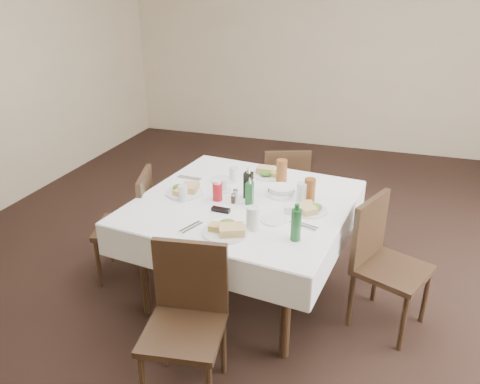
{
  "coord_description": "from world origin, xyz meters",
  "views": [
    {
      "loc": [
        0.68,
        -3.01,
        2.14
      ],
      "look_at": [
        -0.25,
        -0.17,
        0.8
      ],
      "focal_mm": 35.0,
      "sensor_mm": 36.0,
      "label": 1
    }
  ],
  "objects": [
    {
      "name": "side_plate_a",
      "position": [
        -0.47,
        0.07,
        0.77
      ],
      "size": [
        0.18,
        0.18,
        0.01
      ],
      "color": "white",
      "rests_on": "dining_table"
    },
    {
      "name": "pepper_shaker",
      "position": [
        -0.26,
        -0.28,
        0.8
      ],
      "size": [
        0.03,
        0.03,
        0.07
      ],
      "color": "#39261F",
      "rests_on": "dining_table"
    },
    {
      "name": "water_w",
      "position": [
        -0.6,
        -0.35,
        0.82
      ],
      "size": [
        0.06,
        0.06,
        0.11
      ],
      "color": "silver",
      "rests_on": "dining_table"
    },
    {
      "name": "oil_cruet_dark",
      "position": [
        -0.19,
        -0.16,
        0.86
      ],
      "size": [
        0.06,
        0.06,
        0.24
      ],
      "color": "black",
      "rests_on": "dining_table"
    },
    {
      "name": "room_shell",
      "position": [
        0.0,
        0.0,
        1.71
      ],
      "size": [
        6.04,
        7.04,
        2.8
      ],
      "color": "#C6B495",
      "rests_on": "ground"
    },
    {
      "name": "chair_south",
      "position": [
        -0.24,
        -1.14,
        0.5
      ],
      "size": [
        0.47,
        0.47,
        0.88
      ],
      "color": "black",
      "rests_on": "ground"
    },
    {
      "name": "coffee_mug",
      "position": [
        -0.4,
        -0.1,
        0.8
      ],
      "size": [
        0.13,
        0.13,
        0.09
      ],
      "color": "white",
      "rests_on": "dining_table"
    },
    {
      "name": "cutlery_s",
      "position": [
        -0.39,
        -0.69,
        0.77
      ],
      "size": [
        0.1,
        0.18,
        0.01
      ],
      "color": "silver",
      "rests_on": "dining_table"
    },
    {
      "name": "chair_north",
      "position": [
        -0.13,
        0.77,
        0.48
      ],
      "size": [
        0.51,
        0.51,
        0.84
      ],
      "color": "black",
      "rests_on": "ground"
    },
    {
      "name": "cutlery_w",
      "position": [
        -0.72,
        0.03,
        0.77
      ],
      "size": [
        0.2,
        0.06,
        0.01
      ],
      "color": "silver",
      "rests_on": "dining_table"
    },
    {
      "name": "meal_south",
      "position": [
        -0.16,
        -0.69,
        0.79
      ],
      "size": [
        0.29,
        0.29,
        0.06
      ],
      "color": "white",
      "rests_on": "dining_table"
    },
    {
      "name": "oil_cruet_green",
      "position": [
        -0.15,
        -0.26,
        0.85
      ],
      "size": [
        0.05,
        0.05,
        0.2
      ],
      "color": "#1D5928",
      "rests_on": "dining_table"
    },
    {
      "name": "iced_tea_a",
      "position": [
        -0.04,
        0.21,
        0.85
      ],
      "size": [
        0.08,
        0.08,
        0.17
      ],
      "color": "brown",
      "rests_on": "dining_table"
    },
    {
      "name": "cutlery_n",
      "position": [
        -0.06,
        0.32,
        0.77
      ],
      "size": [
        0.08,
        0.18,
        0.01
      ],
      "color": "silver",
      "rests_on": "dining_table"
    },
    {
      "name": "chair_west",
      "position": [
        -1.07,
        -0.24,
        0.49
      ],
      "size": [
        0.51,
        0.51,
        0.87
      ],
      "color": "black",
      "rests_on": "ground"
    },
    {
      "name": "sunglasses",
      "position": [
        -0.3,
        -0.43,
        0.78
      ],
      "size": [
        0.13,
        0.05,
        0.03
      ],
      "color": "black",
      "rests_on": "dining_table"
    },
    {
      "name": "dining_table",
      "position": [
        -0.21,
        -0.21,
        0.69
      ],
      "size": [
        1.57,
        1.57,
        0.76
      ],
      "color": "black",
      "rests_on": "ground"
    },
    {
      "name": "bread_basket",
      "position": [
        0.02,
        -0.05,
        0.79
      ],
      "size": [
        0.19,
        0.19,
        0.06
      ],
      "color": "silver",
      "rests_on": "dining_table"
    },
    {
      "name": "salt_shaker",
      "position": [
        -0.26,
        -0.23,
        0.8
      ],
      "size": [
        0.03,
        0.03,
        0.08
      ],
      "color": "white",
      "rests_on": "dining_table"
    },
    {
      "name": "iced_tea_b",
      "position": [
        0.23,
        -0.08,
        0.84
      ],
      "size": [
        0.08,
        0.08,
        0.16
      ],
      "color": "brown",
      "rests_on": "dining_table"
    },
    {
      "name": "ketchup_bottle",
      "position": [
        -0.38,
        -0.26,
        0.83
      ],
      "size": [
        0.07,
        0.07,
        0.15
      ],
      "color": "red",
      "rests_on": "dining_table"
    },
    {
      "name": "meal_east",
      "position": [
        0.26,
        -0.25,
        0.78
      ],
      "size": [
        0.24,
        0.24,
        0.05
      ],
      "color": "white",
      "rests_on": "dining_table"
    },
    {
      "name": "side_plate_b",
      "position": [
        0.07,
        -0.44,
        0.77
      ],
      "size": [
        0.17,
        0.17,
        0.01
      ],
      "color": "white",
      "rests_on": "dining_table"
    },
    {
      "name": "water_n",
      "position": [
        -0.38,
        0.08,
        0.82
      ],
      "size": [
        0.06,
        0.06,
        0.12
      ],
      "color": "silver",
      "rests_on": "dining_table"
    },
    {
      "name": "ground_plane",
      "position": [
        0.0,
        0.0,
        0.0
      ],
      "size": [
        7.0,
        7.0,
        0.0
      ],
      "primitive_type": "plane",
      "color": "black"
    },
    {
      "name": "chair_east",
      "position": [
        0.75,
        -0.22,
        0.51
      ],
      "size": [
        0.55,
        0.55,
        0.89
      ],
      "color": "black",
      "rests_on": "ground"
    },
    {
      "name": "meal_west",
      "position": [
        -0.64,
        -0.23,
        0.78
      ],
      "size": [
        0.27,
        0.27,
        0.06
      ],
      "color": "white",
      "rests_on": "dining_table"
    },
    {
      "name": "sugar_caddy",
      "position": [
        0.15,
        -0.3,
        0.79
      ],
      "size": [
        0.11,
        0.08,
        0.05
      ],
      "color": "white",
      "rests_on": "dining_table"
    },
    {
      "name": "green_bottle",
      "position": [
        0.25,
        -0.64,
        0.86
      ],
      "size": [
        0.06,
        0.06,
        0.23
      ],
      "color": "#1D5928",
      "rests_on": "dining_table"
    },
    {
      "name": "cutlery_e",
      "position": [
        0.26,
        -0.45,
        0.77
      ],
      "size": [
        0.19,
        0.1,
        0.01
      ],
      "color": "silver",
      "rests_on": "dining_table"
    },
    {
      "name": "meal_north",
      "position": [
        -0.17,
        0.28,
        0.78
      ],
      "size": [
        0.26,
        0.26,
        0.06
      ],
      "color": "white",
      "rests_on": "dining_table"
    },
    {
      "name": "water_s",
      "position": [
        -0.03,
        -0.59,
        0.84
      ],
      "size": [
        0.08,
        0.08,
        0.15
      ],
      "color": "silver",
      "rests_on": "dining_table"
    },
    {
      "name": "water_e",
      "position": [
        0.18,
        -0.1,
        0.83
      ],
      "size": [
        0.07,
        0.07,
        0.13
      ],
      "color": "silver",
      "rests_on": "dining_table"
    }
  ]
}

